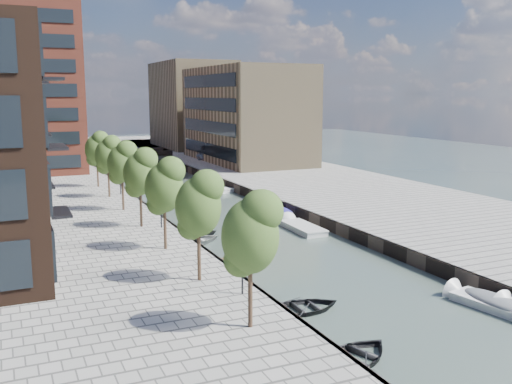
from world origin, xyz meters
TOP-DOWN VIEW (x-y plane):
  - water at (0.00, 40.00)m, footprint 300.00×300.00m
  - quay_right at (16.00, 40.00)m, footprint 20.00×140.00m
  - quay_wall_left at (-6.10, 40.00)m, footprint 0.25×140.00m
  - quay_wall_right at (6.10, 40.00)m, footprint 0.25×140.00m
  - far_closure at (0.00, 100.00)m, footprint 80.00×40.00m
  - tower at (-17.00, 65.00)m, footprint 18.00×18.00m
  - tan_block_near at (16.00, 62.00)m, footprint 12.00×25.00m
  - tan_block_far at (16.00, 88.00)m, footprint 12.00×20.00m
  - bridge at (0.00, 72.00)m, footprint 13.00×6.00m
  - tree_0 at (-8.50, 4.00)m, footprint 2.50×2.50m
  - tree_1 at (-8.50, 11.00)m, footprint 2.50×2.50m
  - tree_2 at (-8.50, 18.00)m, footprint 2.50×2.50m
  - tree_3 at (-8.50, 25.00)m, footprint 2.50×2.50m
  - tree_4 at (-8.50, 32.00)m, footprint 2.50×2.50m
  - tree_5 at (-8.50, 39.00)m, footprint 2.50×2.50m
  - tree_6 at (-8.50, 46.00)m, footprint 2.50×2.50m
  - lamp_0 at (-7.20, 8.00)m, footprint 0.24×0.24m
  - lamp_1 at (-7.20, 24.00)m, footprint 0.24×0.24m
  - lamp_2 at (-7.20, 40.00)m, footprint 0.24×0.24m
  - sloop_0 at (-5.05, 1.00)m, footprint 5.13×4.45m
  - sloop_1 at (-4.27, 6.86)m, footprint 4.13×2.97m
  - sloop_2 at (-4.99, 14.82)m, footprint 5.79×4.76m
  - sloop_3 at (-5.40, 22.06)m, footprint 4.96×3.90m
  - sloop_4 at (-5.13, 23.86)m, footprint 4.75×3.41m
  - motorboat_1 at (4.93, 3.46)m, footprint 2.60×5.27m
  - motorboat_2 at (4.16, 22.99)m, footprint 2.03×5.58m
  - motorboat_3 at (5.22, 28.86)m, footprint 3.91×5.73m
  - motorboat_4 at (4.18, 44.15)m, footprint 3.43×5.33m
  - car at (10.64, 64.63)m, footprint 2.69×4.22m

SIDE VIEW (x-z plane):
  - water at x=0.00m, z-range 0.00..0.00m
  - sloop_0 at x=-5.05m, z-range -0.45..0.45m
  - sloop_1 at x=-4.27m, z-range -0.42..0.42m
  - sloop_2 at x=-4.99m, z-range -0.52..0.52m
  - sloop_3 at x=-5.40m, z-range -0.47..0.47m
  - sloop_4 at x=-5.13m, z-range -0.49..0.49m
  - motorboat_2 at x=4.16m, z-range -0.82..1.03m
  - motorboat_1 at x=4.93m, z-range -0.64..1.05m
  - motorboat_4 at x=4.18m, z-range -0.64..1.05m
  - motorboat_3 at x=5.22m, z-range -0.69..1.13m
  - quay_right at x=16.00m, z-range 0.00..1.00m
  - quay_wall_left at x=-6.10m, z-range 0.00..1.00m
  - quay_wall_right at x=6.10m, z-range 0.00..1.00m
  - far_closure at x=0.00m, z-range 0.00..1.00m
  - bridge at x=0.00m, z-range 0.74..2.04m
  - car at x=10.64m, z-range 1.00..2.34m
  - lamp_0 at x=-7.20m, z-range 1.45..5.57m
  - lamp_1 at x=-7.20m, z-range 1.45..5.57m
  - lamp_2 at x=-7.20m, z-range 1.45..5.57m
  - tree_0 at x=-8.50m, z-range 2.33..8.28m
  - tree_1 at x=-8.50m, z-range 2.33..8.28m
  - tree_2 at x=-8.50m, z-range 2.33..8.28m
  - tree_3 at x=-8.50m, z-range 2.33..8.28m
  - tree_4 at x=-8.50m, z-range 2.33..8.28m
  - tree_5 at x=-8.50m, z-range 2.33..8.28m
  - tree_6 at x=-8.50m, z-range 2.33..8.28m
  - tan_block_near at x=16.00m, z-range 1.00..15.00m
  - tan_block_far at x=16.00m, z-range 1.00..17.00m
  - tower at x=-17.00m, z-range 1.00..31.00m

